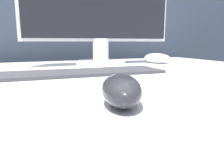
% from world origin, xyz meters
% --- Properties ---
extents(partition_panel, '(5.00, 0.03, 1.23)m').
position_xyz_m(partition_panel, '(0.00, 0.71, 0.61)').
color(partition_panel, '#333D4C').
rests_on(partition_panel, ground_plane).
extents(computer_mouse_near, '(0.10, 0.14, 0.05)m').
position_xyz_m(computer_mouse_near, '(0.04, -0.26, 0.74)').
color(computer_mouse_near, '#232328').
rests_on(computer_mouse_near, desk).
extents(keyboard, '(0.45, 0.15, 0.02)m').
position_xyz_m(keyboard, '(0.04, -0.03, 0.72)').
color(keyboard, silver).
rests_on(keyboard, desk).
extents(monitor, '(0.63, 0.21, 0.45)m').
position_xyz_m(monitor, '(0.20, 0.31, 0.95)').
color(monitor, silver).
rests_on(monitor, desk).
extents(computer_mouse_far, '(0.11, 0.14, 0.05)m').
position_xyz_m(computer_mouse_far, '(0.46, 0.28, 0.73)').
color(computer_mouse_far, silver).
rests_on(computer_mouse_far, desk).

